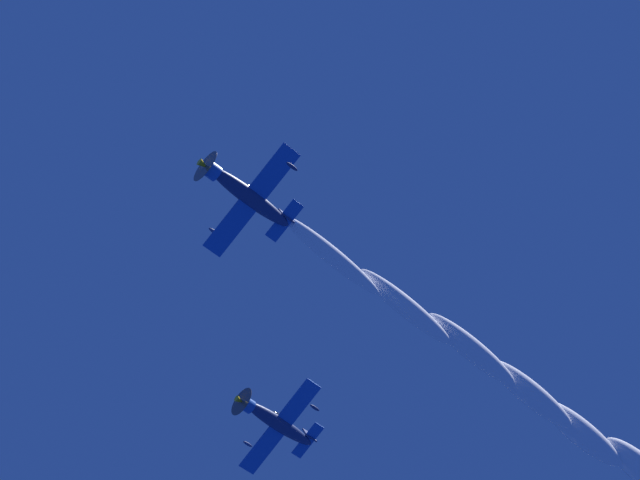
# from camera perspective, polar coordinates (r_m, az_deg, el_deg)

# --- Properties ---
(airplane_lead) EXTENTS (7.56, 7.48, 3.38)m
(airplane_lead) POSITION_cam_1_polar(r_m,az_deg,el_deg) (66.87, -4.30, 2.65)
(airplane_lead) COLOR navy
(airplane_left_wingman) EXTENTS (7.57, 7.47, 3.43)m
(airplane_left_wingman) POSITION_cam_1_polar(r_m,az_deg,el_deg) (79.80, -2.59, -10.53)
(airplane_left_wingman) COLOR navy
(smoke_trail_lead) EXTENTS (33.81, 31.10, 5.73)m
(smoke_trail_lead) POSITION_cam_1_polar(r_m,az_deg,el_deg) (81.26, 12.73, -9.12)
(smoke_trail_lead) COLOR white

